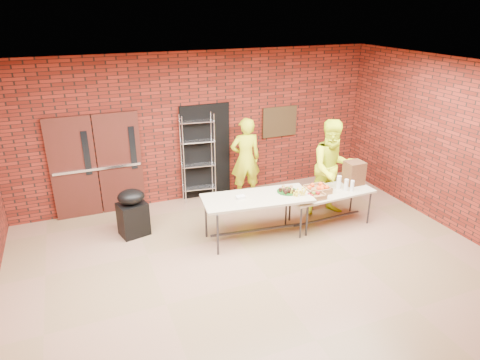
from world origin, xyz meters
name	(u,v)px	position (x,y,z in m)	size (l,w,h in m)	color
room	(271,188)	(0.00, 0.00, 1.60)	(8.08, 7.08, 3.28)	olive
double_doors	(97,165)	(-2.20, 3.44, 1.05)	(1.78, 0.12, 2.10)	#421813
dark_doorway	(206,152)	(0.10, 3.46, 1.05)	(1.10, 0.06, 2.10)	black
bronze_plaque	(280,122)	(1.90, 3.45, 1.55)	(0.85, 0.04, 0.70)	#3A2917
wire_rack	(198,158)	(-0.12, 3.32, 0.97)	(0.71, 0.24, 1.95)	silver
table_left	(257,200)	(0.38, 1.32, 0.75)	(2.07, 1.06, 0.82)	#C1B694
table_right	(329,194)	(1.88, 1.24, 0.65)	(1.76, 0.79, 0.71)	#C1B694
basket_bananas	(298,196)	(1.14, 1.14, 0.77)	(0.42, 0.33, 0.13)	#A26D41
basket_oranges	(317,189)	(1.63, 1.29, 0.78)	(0.48, 0.37, 0.15)	#A26D41
basket_apples	(314,195)	(1.44, 1.08, 0.77)	(0.40, 0.31, 0.12)	#A26D41
muffin_tray	(287,190)	(1.00, 1.31, 0.86)	(0.39, 0.39, 0.10)	#134A14
napkin_box	(240,197)	(0.08, 1.37, 0.84)	(0.16, 0.11, 0.05)	white
coffee_dispenser	(354,173)	(2.53, 1.38, 0.95)	(0.36, 0.32, 0.47)	brown
cup_stack_front	(346,185)	(2.20, 1.16, 0.83)	(0.08, 0.08, 0.23)	white
cup_stack_mid	(352,186)	(2.30, 1.09, 0.82)	(0.07, 0.07, 0.21)	white
cup_stack_back	(339,182)	(2.13, 1.29, 0.84)	(0.09, 0.09, 0.26)	white
covered_grill	(133,212)	(-1.74, 2.27, 0.46)	(0.59, 0.53, 0.92)	black
volunteer_woman	(245,159)	(0.87, 3.03, 0.92)	(0.67, 0.44, 1.84)	#E1F61B
volunteer_man	(332,168)	(2.19, 1.65, 1.00)	(0.97, 0.76, 2.00)	#E1F61B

